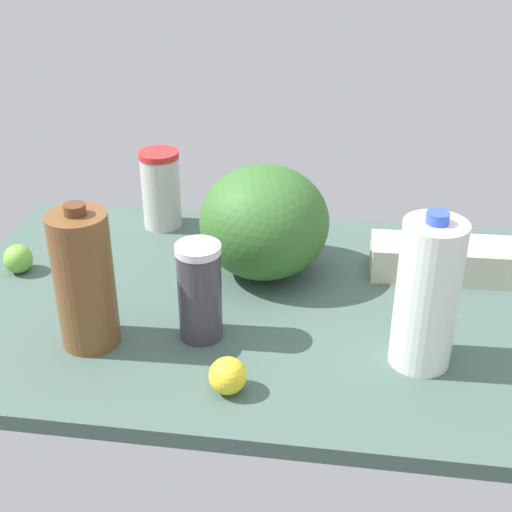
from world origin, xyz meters
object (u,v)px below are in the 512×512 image
at_px(tumbler_cup, 161,189).
at_px(egg_carton, 446,260).
at_px(milk_jug, 427,295).
at_px(chocolate_milk_jug, 84,280).
at_px(watermelon, 263,222).
at_px(lime_beside_bowl, 18,259).
at_px(shaker_bottle, 200,292).
at_px(lemon_by_jug, 228,376).

bearing_deg(tumbler_cup, egg_carton, -12.73).
height_order(milk_jug, chocolate_milk_jug, milk_jug).
distance_m(watermelon, lime_beside_bowl, 0.51).
bearing_deg(milk_jug, tumbler_cup, 141.82).
xyz_separation_m(tumbler_cup, shaker_bottle, (0.18, -0.42, 0.00)).
height_order(milk_jug, shaker_bottle, milk_jug).
xyz_separation_m(egg_carton, lemon_by_jug, (-0.38, -0.43, -0.01)).
xyz_separation_m(tumbler_cup, lime_beside_bowl, (-0.24, -0.25, -0.06)).
xyz_separation_m(milk_jug, lemon_by_jug, (-0.31, -0.13, -0.10)).
xyz_separation_m(watermelon, tumbler_cup, (-0.26, 0.18, -0.02)).
relative_size(tumbler_cup, lime_beside_bowl, 3.05).
bearing_deg(lemon_by_jug, milk_jug, 22.29).
bearing_deg(lemon_by_jug, egg_carton, 48.60).
height_order(watermelon, lemon_by_jug, watermelon).
distance_m(tumbler_cup, lime_beside_bowl, 0.35).
relative_size(milk_jug, lemon_by_jug, 4.55).
relative_size(watermelon, shaker_bottle, 1.42).
distance_m(egg_carton, lemon_by_jug, 0.57).
distance_m(milk_jug, lime_beside_bowl, 0.83).
bearing_deg(shaker_bottle, lemon_by_jug, -62.94).
bearing_deg(egg_carton, lime_beside_bowl, -174.47).
distance_m(watermelon, chocolate_milk_jug, 0.39).
relative_size(watermelon, milk_jug, 0.93).
height_order(egg_carton, lemon_by_jug, egg_carton).
bearing_deg(shaker_bottle, milk_jug, -2.95).
relative_size(milk_jug, egg_carton, 0.92).
distance_m(shaker_bottle, lemon_by_jug, 0.17).
bearing_deg(milk_jug, chocolate_milk_jug, -177.55).
xyz_separation_m(tumbler_cup, egg_carton, (0.63, -0.14, -0.06)).
distance_m(chocolate_milk_jug, lemon_by_jug, 0.30).
xyz_separation_m(milk_jug, lime_beside_bowl, (-0.80, 0.19, -0.10)).
bearing_deg(egg_carton, chocolate_milk_jug, -154.76).
distance_m(shaker_bottle, egg_carton, 0.53).
bearing_deg(lemon_by_jug, tumbler_cup, 114.22).
height_order(tumbler_cup, shaker_bottle, shaker_bottle).
relative_size(shaker_bottle, lime_beside_bowl, 3.07).
bearing_deg(milk_jug, lime_beside_bowl, 166.69).
distance_m(watermelon, egg_carton, 0.38).
relative_size(milk_jug, lime_beside_bowl, 4.68).
bearing_deg(watermelon, lime_beside_bowl, -171.76).
relative_size(shaker_bottle, egg_carton, 0.60).
bearing_deg(chocolate_milk_jug, egg_carton, 26.93).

